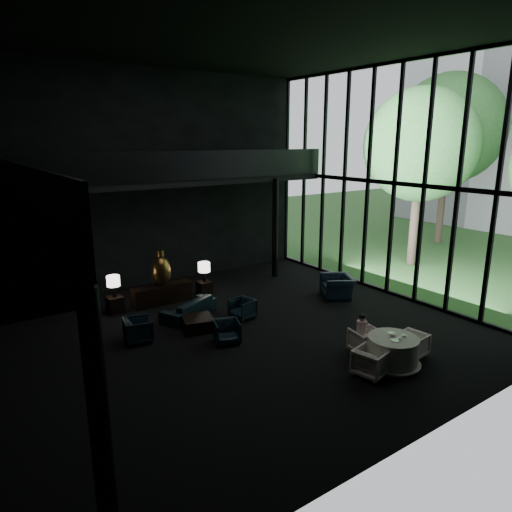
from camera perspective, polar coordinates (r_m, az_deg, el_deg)
floor at (r=13.22m, az=-3.93°, el=-10.12°), size 14.00×12.00×0.02m
ceiling at (r=12.30m, az=-4.64°, el=26.19°), size 14.00×12.00×0.02m
wall_back at (r=17.53m, az=-14.43°, el=9.11°), size 14.00×0.04×8.00m
wall_front at (r=7.65m, az=19.31°, el=2.47°), size 14.00×0.04×8.00m
curtain_wall at (r=16.74m, az=16.93°, el=8.71°), size 0.20×12.00×8.00m
mezzanine_back at (r=17.00m, az=-10.03°, el=9.18°), size 12.00×2.00×0.25m
railing_left at (r=10.46m, az=-28.84°, el=7.84°), size 0.06×12.00×1.00m
railing_back at (r=16.06m, az=-8.58°, el=11.10°), size 12.00×0.06×1.00m
column_sw at (r=5.92m, az=-18.64°, el=-22.37°), size 0.24×0.24×4.00m
column_ne at (r=18.37m, az=2.41°, el=3.46°), size 0.24×0.24×4.00m
tree_near at (r=21.11m, az=19.90°, el=12.89°), size 4.80×4.80×7.65m
tree_far at (r=26.37m, az=22.98°, el=14.39°), size 5.60×5.60×8.80m
console at (r=15.98m, az=-11.63°, el=-4.71°), size 2.08×0.47×0.66m
bronze_urn at (r=15.72m, az=-11.76°, el=-1.78°), size 0.65×0.65×1.22m
side_table_left at (r=15.60m, az=-17.20°, el=-5.80°), size 0.48×0.48×0.53m
table_lamp_left at (r=15.35m, az=-17.41°, el=-3.11°), size 0.42×0.42×0.70m
side_table_right at (r=16.62m, az=-6.48°, el=-4.02°), size 0.47×0.47×0.51m
table_lamp_right at (r=16.37m, az=-6.51°, el=-1.49°), size 0.43×0.43×0.72m
sofa at (r=14.68m, az=-8.38°, el=-6.13°), size 1.96×1.27×0.74m
lounge_armchair_west at (r=13.22m, az=-14.49°, el=-8.87°), size 0.77×0.80×0.72m
lounge_armchair_east at (r=14.42m, az=-1.69°, el=-6.61°), size 0.66×0.69×0.62m
lounge_armchair_south at (r=12.79m, az=-3.67°, el=-9.43°), size 0.77×0.75×0.64m
window_armchair at (r=16.50m, az=10.15°, el=-3.17°), size 1.36×1.54×1.13m
coffee_table at (r=13.72m, az=-7.29°, el=-8.37°), size 1.07×1.07×0.39m
dining_table at (r=12.04m, az=16.67°, el=-11.56°), size 1.41×1.41×0.75m
dining_chair_north at (r=12.52m, az=13.52°, el=-10.25°), size 0.76×0.73×0.68m
dining_chair_east at (r=12.68m, az=18.89°, el=-10.47°), size 0.63×0.66×0.62m
dining_chair_west at (r=11.44m, az=14.18°, el=-12.67°), size 0.78×0.82×0.71m
child at (r=12.46m, az=13.09°, el=-8.36°), size 0.27×0.27×0.58m
plate_a at (r=11.71m, az=17.07°, el=-10.04°), size 0.29×0.29×0.01m
plate_b at (r=12.11m, az=16.56°, el=-9.19°), size 0.21×0.21×0.01m
saucer at (r=12.03m, az=18.13°, el=-9.48°), size 0.14×0.14×0.01m
coffee_cup at (r=11.95m, az=18.07°, el=-9.43°), size 0.10×0.10×0.06m
cereal_bowl at (r=11.91m, az=16.70°, el=-9.44°), size 0.15×0.15×0.07m
cream_pot at (r=11.74m, az=17.54°, el=-9.88°), size 0.07×0.07×0.07m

